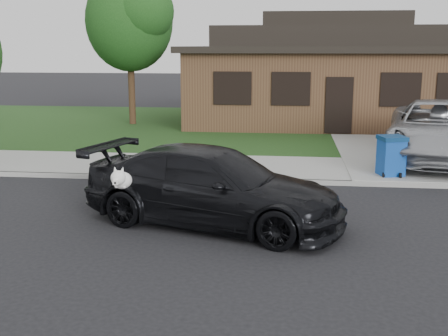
# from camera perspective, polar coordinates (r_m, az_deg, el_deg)

# --- Properties ---
(ground) EXTENTS (120.00, 120.00, 0.00)m
(ground) POSITION_cam_1_polar(r_m,az_deg,el_deg) (11.08, -4.86, -5.65)
(ground) COLOR black
(ground) RESTS_ON ground
(sidewalk) EXTENTS (60.00, 3.00, 0.12)m
(sidewalk) POSITION_cam_1_polar(r_m,az_deg,el_deg) (15.83, -1.31, 0.11)
(sidewalk) COLOR gray
(sidewalk) RESTS_ON ground
(curb) EXTENTS (60.00, 0.12, 0.12)m
(curb) POSITION_cam_1_polar(r_m,az_deg,el_deg) (14.38, -2.13, -1.15)
(curb) COLOR gray
(curb) RESTS_ON ground
(lawn) EXTENTS (60.00, 13.00, 0.13)m
(lawn) POSITION_cam_1_polar(r_m,az_deg,el_deg) (23.66, 1.34, 4.20)
(lawn) COLOR #193814
(lawn) RESTS_ON ground
(driveway) EXTENTS (4.50, 13.00, 0.14)m
(driveway) POSITION_cam_1_polar(r_m,az_deg,el_deg) (20.96, 17.14, 2.61)
(driveway) COLOR gray
(driveway) RESTS_ON ground
(sedan) EXTENTS (5.52, 3.53, 1.49)m
(sedan) POSITION_cam_1_polar(r_m,az_deg,el_deg) (10.83, -1.15, -1.92)
(sedan) COLOR black
(sedan) RESTS_ON ground
(minivan) EXTENTS (4.06, 6.58, 1.70)m
(minivan) POSITION_cam_1_polar(r_m,az_deg,el_deg) (17.56, 20.98, 3.59)
(minivan) COLOR #A7AAAE
(minivan) RESTS_ON driveway
(recycling_bin) EXTENTS (0.76, 0.76, 1.04)m
(recycling_bin) POSITION_cam_1_polar(r_m,az_deg,el_deg) (15.02, 16.62, 1.20)
(recycling_bin) COLOR #0D3C94
(recycling_bin) RESTS_ON sidewalk
(house) EXTENTS (12.60, 8.60, 4.65)m
(house) POSITION_cam_1_polar(r_m,az_deg,el_deg) (25.42, 10.92, 9.24)
(house) COLOR #422B1C
(house) RESTS_ON ground
(tree_0) EXTENTS (3.78, 3.60, 6.34)m
(tree_0) POSITION_cam_1_polar(r_m,az_deg,el_deg) (24.11, -9.30, 14.72)
(tree_0) COLOR #332114
(tree_0) RESTS_ON ground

